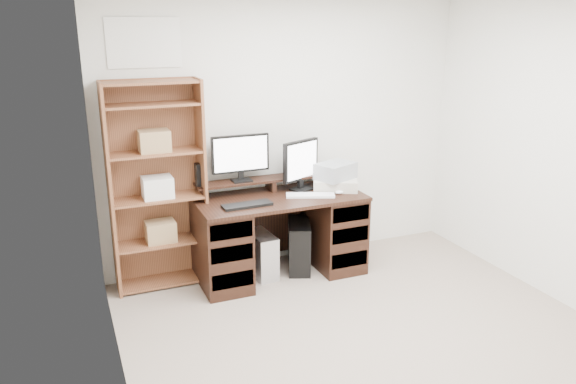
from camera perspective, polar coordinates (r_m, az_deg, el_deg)
room at (r=3.57m, az=12.08°, el=0.31°), size 3.54×4.04×2.54m
desk at (r=5.13m, az=-0.91°, el=-4.28°), size 1.50×0.70×0.75m
riser_shelf at (r=5.17m, az=-1.78°, el=1.20°), size 1.40×0.22×0.12m
monitor_wide at (r=5.01m, az=-4.85°, el=3.72°), size 0.53×0.13×0.42m
monitor_small at (r=5.14m, az=1.31°, el=2.95°), size 0.40×0.23×0.46m
speaker at (r=4.95m, az=-8.93°, el=1.79°), size 0.08×0.08×0.20m
keyboard_black at (r=4.75m, az=-4.18°, el=-1.33°), size 0.43×0.16×0.02m
keyboard_white at (r=5.00m, az=2.28°, el=-0.34°), size 0.45×0.28×0.02m
mouse at (r=5.09m, az=5.23°, el=-0.02°), size 0.09×0.08×0.03m
printer at (r=5.22m, az=4.81°, el=0.83°), size 0.49×0.44×0.10m
basket at (r=5.19m, az=4.84°, el=2.14°), size 0.42×0.36×0.15m
tower_silver at (r=5.17m, az=-2.73°, el=-6.35°), size 0.21×0.42×0.40m
tower_black at (r=5.29m, az=1.13°, el=-5.46°), size 0.35×0.50×0.46m
bookshelf at (r=4.90m, az=-13.18°, el=0.75°), size 0.80×0.30×1.80m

